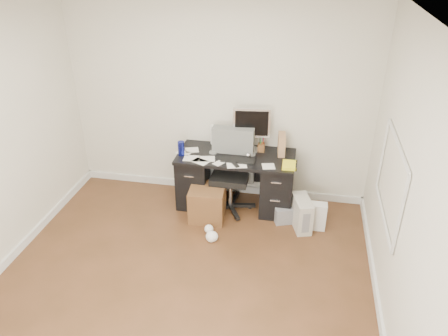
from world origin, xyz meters
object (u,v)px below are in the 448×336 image
at_px(wicker_basket, 207,203).
at_px(desk, 236,179).
at_px(keyboard, 238,160).
at_px(office_chair, 230,172).
at_px(lcd_monitor, 251,130).
at_px(pc_tower, 302,213).

bearing_deg(wicker_basket, desk, 50.09).
relative_size(keyboard, wicker_basket, 0.97).
relative_size(desk, office_chair, 1.38).
xyz_separation_m(lcd_monitor, keyboard, (-0.12, -0.32, -0.29)).
xyz_separation_m(lcd_monitor, wicker_basket, (-0.47, -0.52, -0.83)).
xyz_separation_m(desk, lcd_monitor, (0.17, 0.16, 0.65)).
xyz_separation_m(keyboard, pc_tower, (0.84, -0.20, -0.56)).
bearing_deg(keyboard, wicker_basket, -148.72).
bearing_deg(office_chair, desk, 60.56).
bearing_deg(office_chair, keyboard, -30.74).
height_order(desk, office_chair, office_chair).
bearing_deg(wicker_basket, office_chair, 47.06).
distance_m(lcd_monitor, wicker_basket, 1.09).
distance_m(desk, keyboard, 0.40).
relative_size(office_chair, wicker_basket, 2.50).
distance_m(office_chair, pc_tower, 1.04).
bearing_deg(pc_tower, keyboard, 149.88).
xyz_separation_m(desk, office_chair, (-0.06, -0.10, 0.14)).
bearing_deg(desk, pc_tower, -21.79).
distance_m(desk, office_chair, 0.18).
bearing_deg(pc_tower, lcd_monitor, 127.48).
bearing_deg(lcd_monitor, wicker_basket, -138.45).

